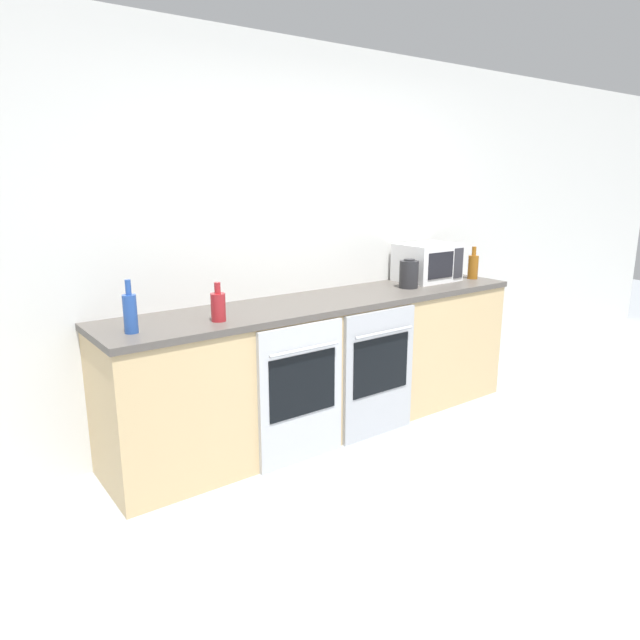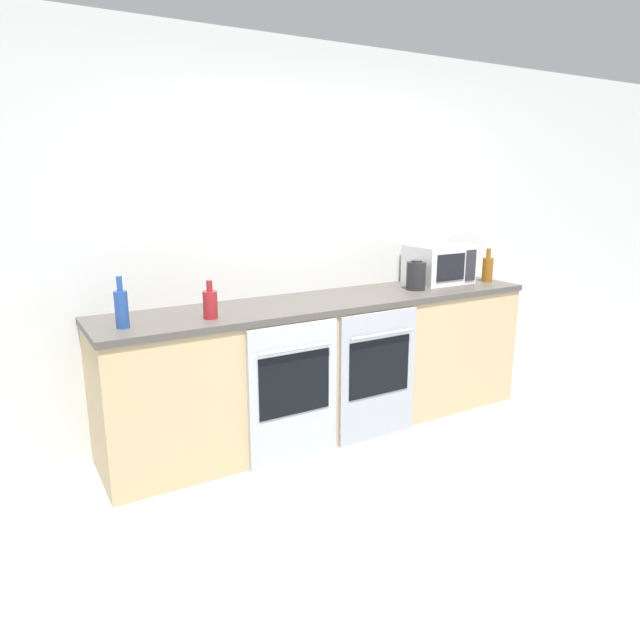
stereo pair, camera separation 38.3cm
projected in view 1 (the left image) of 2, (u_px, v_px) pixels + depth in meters
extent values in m
plane|color=gray|center=(545.00, 548.00, 2.72)|extent=(16.00, 16.00, 0.00)
cube|color=silver|center=(299.00, 239.00, 4.01)|extent=(10.00, 0.06, 2.60)
cube|color=tan|center=(327.00, 367.00, 3.95)|extent=(3.06, 0.61, 0.89)
cube|color=#4C4742|center=(327.00, 302.00, 3.84)|extent=(3.08, 0.63, 0.04)
cube|color=#B7BABF|center=(302.00, 395.00, 3.45)|extent=(0.60, 0.03, 0.88)
cube|color=black|center=(303.00, 385.00, 3.42)|extent=(0.48, 0.01, 0.39)
cylinder|color=#B7BABF|center=(305.00, 349.00, 3.35)|extent=(0.49, 0.02, 0.02)
cube|color=#A8AAAF|center=(379.00, 374.00, 3.82)|extent=(0.60, 0.03, 0.88)
cube|color=black|center=(381.00, 365.00, 3.79)|extent=(0.48, 0.01, 0.39)
cylinder|color=#A8AAAF|center=(384.00, 333.00, 3.71)|extent=(0.49, 0.02, 0.02)
cube|color=silver|center=(427.00, 262.00, 4.49)|extent=(0.45, 0.36, 0.29)
cube|color=black|center=(441.00, 265.00, 4.32)|extent=(0.27, 0.01, 0.20)
cube|color=#2D2D33|center=(459.00, 263.00, 4.44)|extent=(0.10, 0.01, 0.23)
cylinder|color=#8C5114|center=(473.00, 267.00, 4.58)|extent=(0.08, 0.08, 0.19)
cylinder|color=#8C5114|center=(474.00, 251.00, 4.55)|extent=(0.03, 0.03, 0.07)
cylinder|color=#234793|center=(130.00, 314.00, 2.96)|extent=(0.07, 0.07, 0.20)
cylinder|color=#234793|center=(128.00, 287.00, 2.93)|extent=(0.03, 0.03, 0.08)
cylinder|color=maroon|center=(218.00, 307.00, 3.22)|extent=(0.08, 0.08, 0.16)
cylinder|color=maroon|center=(217.00, 288.00, 3.19)|extent=(0.04, 0.04, 0.06)
cylinder|color=#232326|center=(409.00, 274.00, 4.20)|extent=(0.14, 0.14, 0.20)
cylinder|color=#262628|center=(409.00, 260.00, 4.17)|extent=(0.08, 0.08, 0.01)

